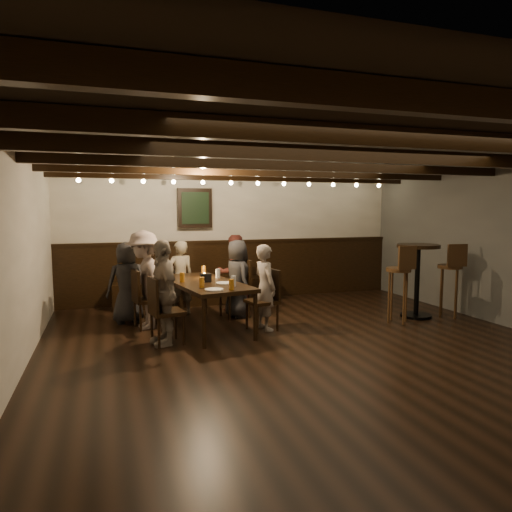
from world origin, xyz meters
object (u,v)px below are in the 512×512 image
object	(u,v)px
person_bench_centre	(180,278)
bar_stool_left	(398,294)
chair_left_far	(166,324)
person_right_far	(265,287)
person_left_near	(144,280)
bar_stool_right	(449,290)
person_bench_left	(127,282)
chair_right_far	(263,312)
high_top_table	(418,270)
chair_left_near	(147,310)
chair_right_near	(236,299)
dining_table	(204,285)
person_left_far	(163,292)
person_right_near	(237,278)
person_bench_right	(234,273)

from	to	relation	value
person_bench_centre	bar_stool_left	distance (m)	3.47
chair_left_far	person_right_far	bearing A→B (deg)	90.00
person_left_near	bar_stool_right	bearing A→B (deg)	69.88
chair_left_far	person_bench_left	size ratio (longest dim) A/B	0.70
chair_right_far	person_bench_left	world-z (taller)	person_bench_left
person_bench_left	high_top_table	world-z (taller)	person_bench_left
chair_left_near	chair_left_far	size ratio (longest dim) A/B	0.99
chair_right_near	chair_right_far	bearing A→B (deg)	179.93
dining_table	person_left_far	xyz separation A→B (m)	(-0.66, -0.58, 0.04)
chair_right_near	person_bench_left	bearing A→B (deg)	74.47
chair_left_near	chair_right_far	xyz separation A→B (m)	(1.57, -0.63, 0.00)
person_bench_centre	chair_right_far	bearing A→B (deg)	115.59
chair_right_near	person_left_far	size ratio (longest dim) A/B	0.68
high_top_table	person_bench_left	bearing A→B (deg)	166.36
chair_right_near	bar_stool_left	xyz separation A→B (m)	(2.26, -1.13, 0.16)
person_right_near	bar_stool_right	xyz separation A→B (m)	(3.23, -1.08, -0.18)
person_bench_centre	bar_stool_right	distance (m)	4.36
chair_right_far	chair_left_near	bearing A→B (deg)	57.94
chair_right_far	person_bench_centre	distance (m)	1.70
chair_left_far	person_right_near	bearing A→B (deg)	121.50
chair_left_near	bar_stool_right	size ratio (longest dim) A/B	0.73
person_left_near	person_right_far	size ratio (longest dim) A/B	1.16
dining_table	person_left_near	distance (m)	0.88
chair_left_near	person_left_far	distance (m)	0.99
person_bench_left	high_top_table	xyz separation A→B (m)	(4.43, -1.08, 0.15)
dining_table	high_top_table	distance (m)	3.41
person_left_far	high_top_table	distance (m)	4.05
person_bench_centre	high_top_table	distance (m)	3.84
dining_table	bar_stool_right	distance (m)	3.92
person_bench_centre	chair_right_near	bearing A→B (deg)	140.18
chair_left_far	chair_right_near	bearing A→B (deg)	122.04
chair_left_near	person_right_near	world-z (taller)	person_right_near
chair_left_far	chair_right_near	distance (m)	1.70
chair_left_near	high_top_table	distance (m)	4.26
person_right_near	person_bench_centre	bearing A→B (deg)	51.34
chair_left_near	person_left_near	world-z (taller)	person_left_near
chair_left_far	high_top_table	bearing A→B (deg)	82.86
person_bench_right	bar_stool_right	distance (m)	3.53
person_left_near	person_bench_left	bearing A→B (deg)	-161.57
person_left_near	person_right_far	world-z (taller)	person_left_near
chair_left_near	person_bench_right	distance (m)	1.72
person_right_near	high_top_table	bearing A→B (deg)	-119.05
person_bench_left	person_right_near	distance (m)	1.71
person_bench_left	dining_table	bearing A→B (deg)	135.00
person_bench_left	bar_stool_right	bearing A→B (deg)	155.69
high_top_table	chair_left_near	bearing A→B (deg)	170.94
person_bench_right	high_top_table	bearing A→B (deg)	142.03
chair_left_near	chair_left_far	bearing A→B (deg)	-0.01
high_top_table	person_left_near	bearing A→B (deg)	171.08
chair_right_far	person_left_far	size ratio (longest dim) A/B	0.64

